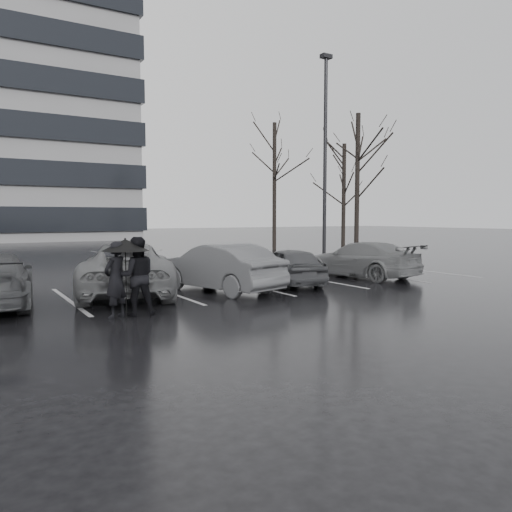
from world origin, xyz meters
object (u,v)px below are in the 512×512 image
object	(u,v)px
tree_east	(357,185)
tree_north	(274,187)
pedestrian_left	(115,280)
pedestrian_right	(136,276)
car_west_b	(127,269)
car_east	(360,260)
tree_ne	(344,197)
car_west_a	(219,268)
car_main	(290,266)
lamp_post	(325,169)

from	to	relation	value
tree_east	tree_north	bearing A→B (deg)	98.13
pedestrian_left	tree_east	world-z (taller)	tree_east
pedestrian_right	car_west_b	bearing A→B (deg)	-92.34
car_east	tree_ne	bearing A→B (deg)	-139.30
car_west_b	tree_east	bearing A→B (deg)	-137.51
car_west_b	tree_ne	xyz separation A→B (m)	(17.85, 11.22, 2.76)
car_west_a	pedestrian_right	world-z (taller)	pedestrian_right
car_west_a	pedestrian_right	bearing A→B (deg)	20.31
car_main	tree_north	bearing A→B (deg)	-106.36
tree_east	car_east	bearing A→B (deg)	-131.67
lamp_post	tree_ne	world-z (taller)	lamp_post
tree_north	car_east	bearing A→B (deg)	-111.67
tree_east	tree_ne	bearing A→B (deg)	57.99
car_west_a	tree_ne	bearing A→B (deg)	-156.91
car_west_a	car_east	size ratio (longest dim) A/B	0.96
pedestrian_left	tree_north	distance (m)	23.54
tree_north	car_main	bearing A→B (deg)	-121.56
car_west_b	tree_ne	size ratio (longest dim) A/B	0.76
car_west_b	pedestrian_left	size ratio (longest dim) A/B	3.15
car_west_a	tree_north	size ratio (longest dim) A/B	0.51
car_west_a	tree_north	bearing A→B (deg)	-143.21
car_west_b	lamp_post	size ratio (longest dim) A/B	0.54
car_east	car_main	bearing A→B (deg)	-5.75
car_east	tree_east	size ratio (longest dim) A/B	0.57
car_east	tree_east	distance (m)	10.81
car_east	tree_ne	size ratio (longest dim) A/B	0.65
lamp_post	tree_north	bearing A→B (deg)	71.64
car_main	car_west_a	xyz separation A→B (m)	(-2.60, -0.03, 0.09)
tree_north	pedestrian_right	bearing A→B (deg)	-131.02
lamp_post	tree_ne	xyz separation A→B (m)	(6.51, 6.08, -1.07)
car_main	car_east	distance (m)	3.37
tree_ne	lamp_post	bearing A→B (deg)	-136.96
car_main	car_west_a	world-z (taller)	car_west_a
car_east	tree_ne	xyz separation A→B (m)	(9.33, 11.68, 2.84)
pedestrian_left	lamp_post	size ratio (longest dim) A/B	0.17
tree_north	tree_east	bearing A→B (deg)	-81.87
car_east	tree_east	xyz separation A→B (m)	(6.83, 7.68, 3.34)
car_main	car_west_b	xyz separation A→B (m)	(-5.16, 0.74, 0.12)
car_east	tree_ne	distance (m)	15.22
pedestrian_left	tree_north	xyz separation A→B (m)	(15.54, 17.34, 3.40)
tree_ne	car_main	bearing A→B (deg)	-136.68
tree_east	pedestrian_left	bearing A→B (deg)	-147.98
lamp_post	pedestrian_right	bearing A→B (deg)	-145.67
car_east	lamp_post	xyz separation A→B (m)	(2.82, 5.59, 3.91)
car_west_a	lamp_post	distance (m)	11.27
pedestrian_right	tree_north	bearing A→B (deg)	-120.38
lamp_post	tree_east	xyz separation A→B (m)	(4.01, 2.08, -0.57)
pedestrian_right	tree_ne	xyz separation A→B (m)	(18.56, 14.31, 2.61)
car_west_a	tree_north	distance (m)	19.40
tree_east	tree_ne	xyz separation A→B (m)	(2.50, 4.00, -0.50)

